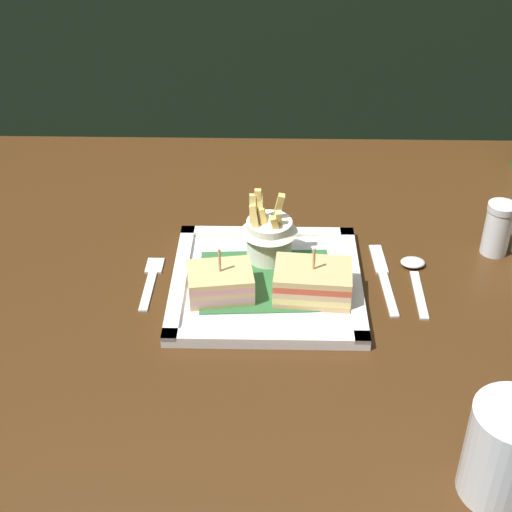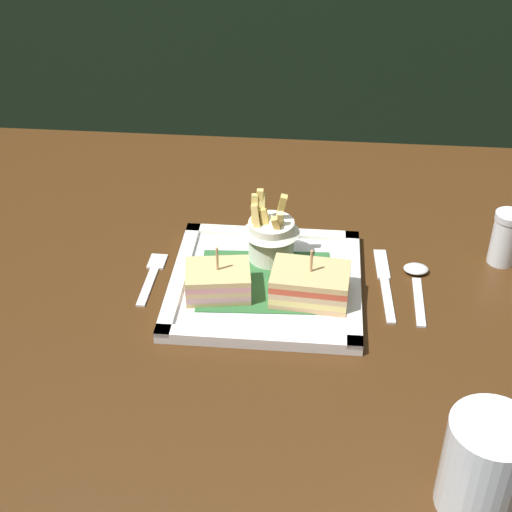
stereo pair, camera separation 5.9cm
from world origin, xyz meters
name	(u,v)px [view 1 (the left image)]	position (x,y,z in m)	size (l,w,h in m)	color
dining_table	(246,330)	(0.00, 0.00, 0.63)	(1.23, 0.87, 0.73)	#412610
square_plate	(266,283)	(0.03, -0.03, 0.74)	(0.26, 0.26, 0.02)	white
sandwich_half_left	(220,283)	(-0.03, -0.06, 0.76)	(0.09, 0.08, 0.07)	tan
sandwich_half_right	(313,282)	(0.09, -0.06, 0.76)	(0.11, 0.08, 0.08)	tan
fries_cup	(269,232)	(0.03, 0.02, 0.79)	(0.08, 0.08, 0.11)	white
water_glass	(506,458)	(0.27, -0.37, 0.78)	(0.08, 0.08, 0.11)	silver
fork	(151,280)	(-0.13, -0.02, 0.73)	(0.02, 0.12, 0.00)	silver
knife	(383,276)	(0.19, 0.00, 0.73)	(0.02, 0.17, 0.00)	silver
spoon	(414,271)	(0.24, 0.00, 0.74)	(0.03, 0.14, 0.01)	silver
salt_shaker	(497,231)	(0.36, 0.06, 0.77)	(0.04, 0.04, 0.08)	silver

